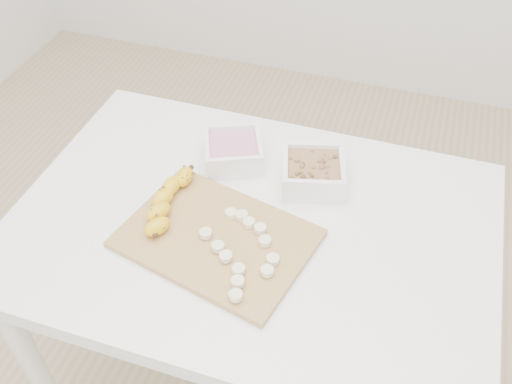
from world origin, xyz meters
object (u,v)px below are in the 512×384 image
(bowl_yogurt, at_px, (233,151))
(banana, at_px, (168,202))
(table, at_px, (252,252))
(bowl_granola, at_px, (313,172))
(cutting_board, at_px, (217,238))

(bowl_yogurt, xyz_separation_m, banana, (-0.07, -0.20, 0.00))
(table, xyz_separation_m, bowl_granola, (0.09, 0.16, 0.13))
(table, distance_m, banana, 0.22)
(table, relative_size, banana, 4.98)
(table, height_order, banana, banana)
(table, relative_size, cutting_board, 2.73)
(table, distance_m, bowl_granola, 0.22)
(table, height_order, bowl_granola, bowl_granola)
(table, xyz_separation_m, banana, (-0.18, -0.03, 0.13))
(bowl_granola, xyz_separation_m, banana, (-0.27, -0.18, 0.00))
(table, bearing_deg, bowl_granola, 59.89)
(bowl_granola, xyz_separation_m, cutting_board, (-0.14, -0.23, -0.02))
(cutting_board, bearing_deg, bowl_yogurt, 101.92)
(table, distance_m, cutting_board, 0.13)
(table, height_order, bowl_yogurt, bowl_yogurt)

